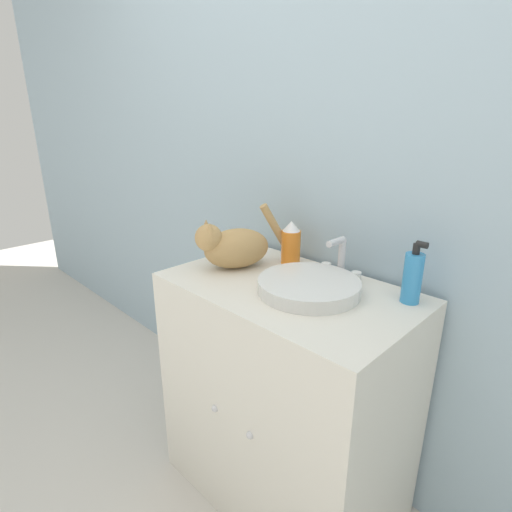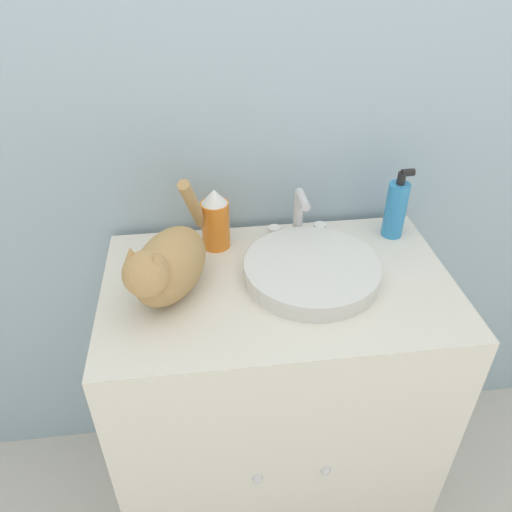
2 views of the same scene
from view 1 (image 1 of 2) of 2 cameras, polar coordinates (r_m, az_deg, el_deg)
The scene contains 7 objects.
wall_back at distance 1.39m, azimuth 13.10°, elevation 15.63°, with size 6.00×0.05×2.50m.
vanity_cabinet at distance 1.47m, azimuth 4.11°, elevation -19.18°, with size 0.80×0.50×0.82m.
sink_basin at distance 1.21m, azimuth 7.56°, elevation -4.28°, with size 0.31×0.31×0.04m.
faucet at distance 1.32m, azimuth 11.93°, elevation -0.68°, with size 0.15×0.09×0.14m.
cat at distance 1.38m, azimuth -3.31°, elevation 1.47°, with size 0.22×0.33×0.22m.
soap_bottle at distance 1.20m, azimuth 21.47°, elevation -2.79°, with size 0.06×0.05×0.18m.
spray_bottle at distance 1.43m, azimuth 5.01°, elevation 1.86°, with size 0.07×0.07×0.16m.
Camera 1 is at (0.74, -0.64, 1.32)m, focal length 28.00 mm.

